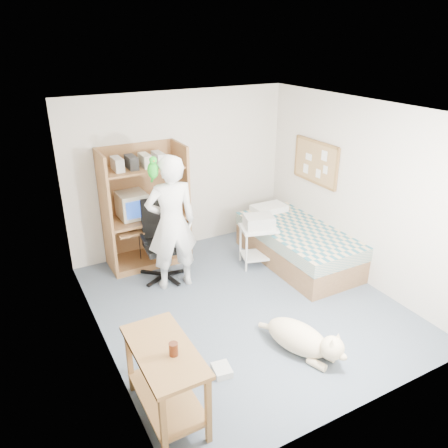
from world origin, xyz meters
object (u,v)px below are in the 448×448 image
at_px(bed, 297,244).
at_px(printer_cart, 258,240).
at_px(dog, 302,339).
at_px(side_desk, 165,372).
at_px(computer_hutch, 145,211).
at_px(office_chair, 162,250).
at_px(person, 171,223).

xyz_separation_m(bed, printer_cart, (-0.57, 0.20, 0.13)).
height_order(dog, printer_cart, printer_cart).
distance_m(side_desk, dog, 1.65).
bearing_deg(dog, computer_hutch, 85.69).
xyz_separation_m(side_desk, dog, (1.62, 0.09, -0.31)).
relative_size(side_desk, printer_cart, 1.60).
relative_size(office_chair, printer_cart, 1.81).
xyz_separation_m(computer_hutch, bed, (2.00, -1.12, -0.53)).
relative_size(computer_hutch, dog, 1.66).
distance_m(side_desk, printer_cart, 3.04).
bearing_deg(bed, dog, -125.35).
distance_m(computer_hutch, dog, 3.02).
relative_size(bed, person, 1.08).
distance_m(computer_hutch, printer_cart, 1.74).
bearing_deg(printer_cart, dog, -92.60).
distance_m(person, printer_cart, 1.44).
relative_size(dog, printer_cart, 1.74).
xyz_separation_m(computer_hutch, side_desk, (-0.85, -2.94, -0.33)).
height_order(office_chair, printer_cart, office_chair).
bearing_deg(person, office_chair, -75.65).
bearing_deg(dog, printer_cart, 51.88).
distance_m(dog, printer_cart, 2.05).
relative_size(person, printer_cart, 3.01).
distance_m(person, dog, 2.25).
height_order(bed, office_chair, office_chair).
distance_m(computer_hutch, side_desk, 3.08).
bearing_deg(computer_hutch, office_chair, -85.84).
distance_m(computer_hutch, bed, 2.35).
height_order(side_desk, printer_cart, side_desk).
bearing_deg(printer_cart, person, -166.85).
xyz_separation_m(person, printer_cart, (1.34, -0.07, -0.52)).
height_order(computer_hutch, dog, computer_hutch).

